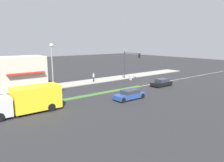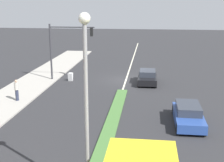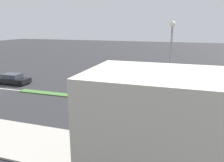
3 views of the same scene
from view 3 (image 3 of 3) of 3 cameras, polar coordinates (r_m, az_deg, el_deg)
ground_plane at (r=20.63m, az=8.97°, el=-6.04°), size 160.00×160.00×0.00m
sidewalk_right at (r=12.59m, az=4.43°, el=-19.88°), size 4.00×73.00×0.12m
building_corner_store at (r=9.70m, az=15.12°, el=-13.19°), size 5.07×7.04×5.23m
street_lamp at (r=19.32m, az=15.07°, el=6.87°), size 0.44×0.44×7.37m
delivery_truck at (r=22.29m, az=24.88°, el=-1.72°), size 2.44×7.50×2.87m
suv_black at (r=29.87m, az=-24.38°, el=0.47°), size 1.81×3.94×1.28m
coupe_blue at (r=26.78m, az=-3.58°, el=0.28°), size 1.81×4.42×1.28m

